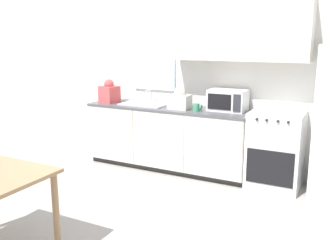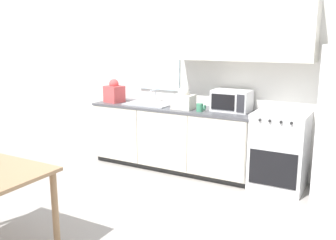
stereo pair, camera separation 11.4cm
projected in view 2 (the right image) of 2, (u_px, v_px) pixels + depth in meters
name	position (u px, v px, depth m)	size (l,w,h in m)	color
wall_back	(211.00, 65.00, 5.05)	(12.00, 0.38, 2.70)	silver
kitchen_counter	(172.00, 137.00, 5.22)	(2.32, 0.62, 0.88)	#333333
oven_range	(279.00, 151.00, 4.52)	(0.62, 0.61, 0.94)	white
kitchen_sink	(149.00, 103.00, 5.31)	(0.65, 0.43, 0.20)	#B7BABC
microwave	(232.00, 101.00, 4.80)	(0.48, 0.35, 0.27)	silver
coffee_mug	(200.00, 108.00, 4.77)	(0.12, 0.09, 0.10)	#3F8C66
grocery_bag_0	(184.00, 100.00, 4.94)	(0.27, 0.23, 0.29)	silver
grocery_bag_1	(114.00, 92.00, 5.47)	(0.29, 0.27, 0.34)	#D14C4C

